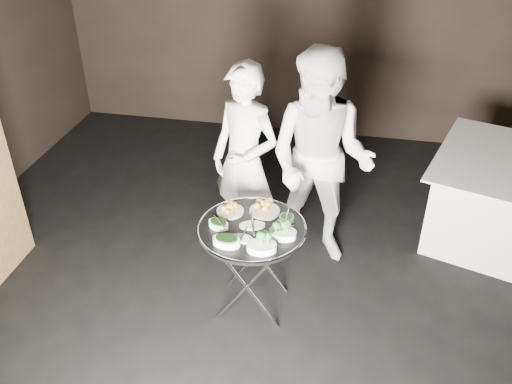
% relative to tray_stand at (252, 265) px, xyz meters
% --- Properties ---
extents(floor, '(6.00, 7.00, 0.05)m').
position_rel_tray_stand_xyz_m(floor, '(0.12, -0.36, -0.43)').
color(floor, black).
rests_on(floor, ground).
extents(wall_back, '(6.00, 0.05, 3.00)m').
position_rel_tray_stand_xyz_m(wall_back, '(0.12, 3.17, 1.09)').
color(wall_back, black).
rests_on(wall_back, floor).
extents(tray_stand, '(0.50, 0.42, 0.73)m').
position_rel_tray_stand_xyz_m(tray_stand, '(0.00, 0.00, 0.00)').
color(tray_stand, silver).
rests_on(tray_stand, floor).
extents(serving_tray, '(0.78, 0.78, 0.04)m').
position_rel_tray_stand_xyz_m(serving_tray, '(0.00, 0.00, 0.33)').
color(serving_tray, black).
rests_on(serving_tray, tray_stand).
extents(potato_plate_a, '(0.20, 0.20, 0.07)m').
position_rel_tray_stand_xyz_m(potato_plate_a, '(-0.19, 0.15, 0.37)').
color(potato_plate_a, beige).
rests_on(potato_plate_a, serving_tray).
extents(potato_plate_b, '(0.22, 0.22, 0.08)m').
position_rel_tray_stand_xyz_m(potato_plate_b, '(0.05, 0.21, 0.37)').
color(potato_plate_b, beige).
rests_on(potato_plate_b, serving_tray).
extents(greens_bowl, '(0.11, 0.11, 0.06)m').
position_rel_tray_stand_xyz_m(greens_bowl, '(0.23, 0.13, 0.37)').
color(greens_bowl, white).
rests_on(greens_bowl, serving_tray).
extents(asparagus_plate_a, '(0.20, 0.15, 0.04)m').
position_rel_tray_stand_xyz_m(asparagus_plate_a, '(0.00, 0.01, 0.35)').
color(asparagus_plate_a, white).
rests_on(asparagus_plate_a, serving_tray).
extents(asparagus_plate_b, '(0.17, 0.11, 0.03)m').
position_rel_tray_stand_xyz_m(asparagus_plate_b, '(-0.04, -0.15, 0.35)').
color(asparagus_plate_b, white).
rests_on(asparagus_plate_b, serving_tray).
extents(spinach_bowl_a, '(0.18, 0.15, 0.06)m').
position_rel_tray_stand_xyz_m(spinach_bowl_a, '(-0.23, -0.04, 0.37)').
color(spinach_bowl_a, white).
rests_on(spinach_bowl_a, serving_tray).
extents(spinach_bowl_b, '(0.20, 0.14, 0.08)m').
position_rel_tray_stand_xyz_m(spinach_bowl_b, '(-0.13, -0.22, 0.37)').
color(spinach_bowl_b, white).
rests_on(spinach_bowl_b, serving_tray).
extents(broccoli_bowl_a, '(0.20, 0.15, 0.08)m').
position_rel_tray_stand_xyz_m(broccoli_bowl_a, '(0.23, -0.06, 0.37)').
color(broccoli_bowl_a, white).
rests_on(broccoli_bowl_a, serving_tray).
extents(broccoli_bowl_b, '(0.22, 0.17, 0.08)m').
position_rel_tray_stand_xyz_m(broccoli_bowl_b, '(0.12, -0.24, 0.38)').
color(broccoli_bowl_b, white).
rests_on(broccoli_bowl_b, serving_tray).
extents(serving_utensils, '(0.58, 0.42, 0.01)m').
position_rel_tray_stand_xyz_m(serving_utensils, '(0.02, 0.07, 0.39)').
color(serving_utensils, silver).
rests_on(serving_utensils, serving_tray).
extents(waiter_left, '(0.71, 0.60, 1.67)m').
position_rel_tray_stand_xyz_m(waiter_left, '(-0.22, 0.76, 0.43)').
color(waiter_left, white).
rests_on(waiter_left, floor).
extents(waiter_right, '(1.01, 0.87, 1.82)m').
position_rel_tray_stand_xyz_m(waiter_right, '(0.40, 0.77, 0.50)').
color(waiter_right, white).
rests_on(waiter_right, floor).
extents(dining_table, '(1.35, 1.35, 0.77)m').
position_rel_tray_stand_xyz_m(dining_table, '(2.05, 1.30, -0.02)').
color(dining_table, silver).
rests_on(dining_table, floor).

